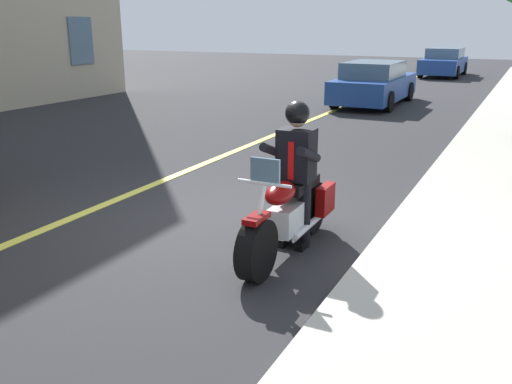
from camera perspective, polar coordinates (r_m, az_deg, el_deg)
The scene contains 6 objects.
ground_plane at distance 7.44m, azimuth -2.82°, elevation -3.11°, with size 80.00×80.00×0.00m, color #28282B.
lane_center_stripe at distance 8.55m, azimuth -14.57°, elevation -0.90°, with size 60.00×0.16×0.01m, color #E5DB4C.
motorcycle_main at distance 6.36m, azimuth 3.43°, elevation -2.35°, with size 2.21×0.60×1.26m.
rider_main at distance 6.36m, azimuth 4.16°, elevation 3.14°, with size 0.62×0.55×1.74m.
car_silver at distance 18.75m, azimuth 12.16°, elevation 10.97°, with size 4.60×1.92×1.40m.
car_dark at distance 30.30m, azimuth 18.96°, elevation 12.64°, with size 4.60×1.92×1.40m.
Camera 1 is at (6.06, 3.47, 2.56)m, focal length 38.47 mm.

